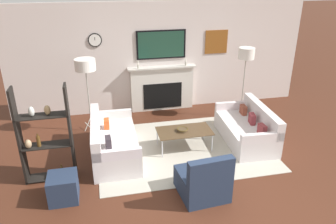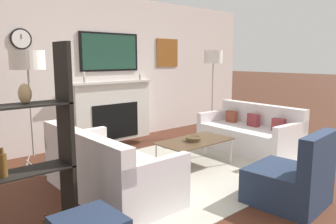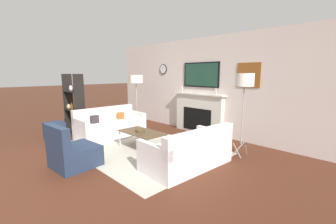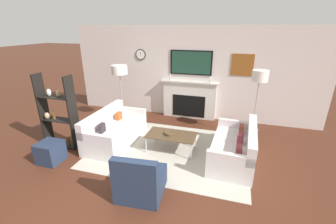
{
  "view_description": "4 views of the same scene",
  "coord_description": "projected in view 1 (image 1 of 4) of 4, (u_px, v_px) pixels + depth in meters",
  "views": [
    {
      "loc": [
        -1.56,
        -3.6,
        3.41
      ],
      "look_at": [
        -0.26,
        2.24,
        0.74
      ],
      "focal_mm": 35.0,
      "sensor_mm": 36.0,
      "label": 1
    },
    {
      "loc": [
        -3.28,
        -1.11,
        1.56
      ],
      "look_at": [
        0.13,
        2.72,
        0.72
      ],
      "focal_mm": 35.0,
      "sensor_mm": 36.0,
      "label": 2
    },
    {
      "loc": [
        3.97,
        -0.99,
        1.72
      ],
      "look_at": [
        0.15,
        2.73,
        0.79
      ],
      "focal_mm": 24.0,
      "sensor_mm": 36.0,
      "label": 3
    },
    {
      "loc": [
        1.24,
        -2.3,
        2.66
      ],
      "look_at": [
        -0.19,
        2.48,
        0.75
      ],
      "focal_mm": 24.0,
      "sensor_mm": 36.0,
      "label": 4
    }
  ],
  "objects": [
    {
      "name": "ground_plane",
      "position": [
        217.0,
        215.0,
        4.91
      ],
      "size": [
        60.0,
        60.0,
        0.0
      ],
      "primitive_type": "plane",
      "color": "#482316"
    },
    {
      "name": "fireplace_wall",
      "position": [
        161.0,
        62.0,
        8.18
      ],
      "size": [
        7.43,
        0.28,
        2.7
      ],
      "color": "silver",
      "rests_on": "ground_plane"
    },
    {
      "name": "area_rug",
      "position": [
        183.0,
        148.0,
        6.73
      ],
      "size": [
        3.43,
        2.56,
        0.01
      ],
      "color": "#AFA99A",
      "rests_on": "ground_plane"
    },
    {
      "name": "couch_left",
      "position": [
        113.0,
        143.0,
        6.34
      ],
      "size": [
        0.86,
        1.78,
        0.78
      ],
      "color": "silver",
      "rests_on": "ground_plane"
    },
    {
      "name": "couch_right",
      "position": [
        248.0,
        129.0,
        6.9
      ],
      "size": [
        0.93,
        1.71,
        0.77
      ],
      "color": "silver",
      "rests_on": "ground_plane"
    },
    {
      "name": "armchair",
      "position": [
        203.0,
        182.0,
        5.23
      ],
      "size": [
        0.78,
        0.81,
        0.82
      ],
      "color": "#212D44",
      "rests_on": "ground_plane"
    },
    {
      "name": "coffee_table",
      "position": [
        184.0,
        132.0,
        6.57
      ],
      "size": [
        1.09,
        0.6,
        0.4
      ],
      "color": "#4C3823",
      "rests_on": "ground_plane"
    },
    {
      "name": "decorative_bowl",
      "position": [
        182.0,
        130.0,
        6.52
      ],
      "size": [
        0.22,
        0.22,
        0.06
      ],
      "color": "#4A3A25",
      "rests_on": "coffee_table"
    },
    {
      "name": "floor_lamp_left",
      "position": [
        85.0,
        66.0,
        6.83
      ],
      "size": [
        0.44,
        0.44,
        1.67
      ],
      "color": "#9E998E",
      "rests_on": "ground_plane"
    },
    {
      "name": "floor_lamp_right",
      "position": [
        246.0,
        55.0,
        7.53
      ],
      "size": [
        0.37,
        0.37,
        1.72
      ],
      "color": "#9E998E",
      "rests_on": "ground_plane"
    },
    {
      "name": "shelf_unit",
      "position": [
        45.0,
        137.0,
        5.45
      ],
      "size": [
        0.85,
        0.28,
        1.7
      ],
      "color": "black",
      "rests_on": "ground_plane"
    },
    {
      "name": "ottoman",
      "position": [
        63.0,
        188.0,
        5.16
      ],
      "size": [
        0.45,
        0.45,
        0.44
      ],
      "color": "#212D44",
      "rests_on": "ground_plane"
    }
  ]
}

